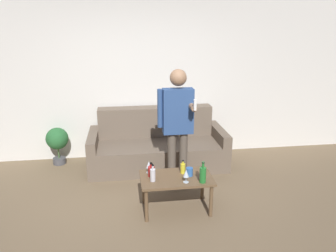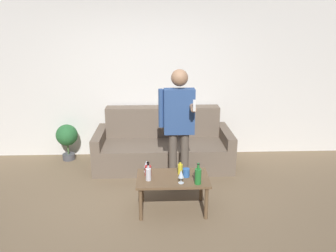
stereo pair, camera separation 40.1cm
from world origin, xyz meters
TOP-DOWN VIEW (x-y plane):
  - ground_plane at (0.00, 0.00)m, footprint 16.00×16.00m
  - wall_back at (0.00, 2.19)m, footprint 8.00×0.06m
  - couch at (0.30, 1.72)m, footprint 2.15×0.93m
  - coffee_table at (0.38, 0.29)m, footprint 0.87×0.52m
  - bottle_orange at (0.08, 0.36)m, footprint 0.08×0.08m
  - bottle_green at (0.66, 0.11)m, footprint 0.08×0.08m
  - bottle_dark at (0.09, 0.23)m, footprint 0.06×0.06m
  - bottle_yellow at (0.47, 0.39)m, footprint 0.06×0.06m
  - wine_glass_near at (0.46, 0.14)m, footprint 0.07×0.07m
  - wine_glass_far at (0.06, 0.46)m, footprint 0.07×0.07m
  - cup_on_table at (0.54, 0.31)m, footprint 0.08×0.08m
  - person_standing_front at (0.49, 0.89)m, footprint 0.48×0.42m
  - potted_plant at (-1.30, 1.94)m, footprint 0.36×0.36m

SIDE VIEW (x-z plane):
  - ground_plane at x=0.00m, z-range 0.00..0.00m
  - couch at x=0.30m, z-range -0.14..0.76m
  - coffee_table at x=0.38m, z-range 0.16..0.60m
  - potted_plant at x=-1.30m, z-range 0.10..0.71m
  - cup_on_table at x=0.54m, z-range 0.44..0.54m
  - bottle_yellow at x=0.47m, z-range 0.42..0.59m
  - bottle_orange at x=0.08m, z-range 0.42..0.60m
  - bottle_dark at x=0.09m, z-range 0.42..0.63m
  - bottle_green at x=0.66m, z-range 0.41..0.67m
  - wine_glass_far at x=0.06m, z-range 0.47..0.62m
  - wine_glass_near at x=0.46m, z-range 0.47..0.63m
  - person_standing_front at x=0.49m, z-range 0.16..1.81m
  - wall_back at x=0.00m, z-range 0.00..2.70m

